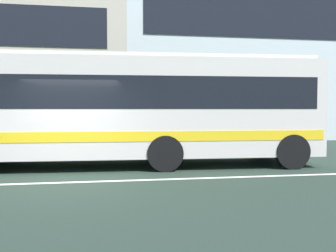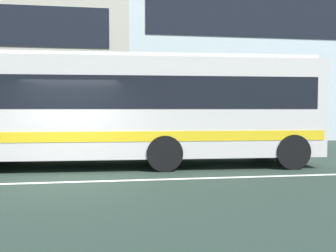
% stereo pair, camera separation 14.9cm
% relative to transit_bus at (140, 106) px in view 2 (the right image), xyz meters
% --- Properties ---
extents(ground_plane, '(160.00, 160.00, 0.00)m').
position_rel_transit_bus_xyz_m(ground_plane, '(-1.95, -2.30, -1.81)').
color(ground_plane, '#243229').
extents(lane_centre_line, '(60.00, 0.16, 0.01)m').
position_rel_transit_bus_xyz_m(lane_centre_line, '(-1.95, -2.30, -1.80)').
color(lane_centre_line, silver).
rests_on(lane_centre_line, ground_plane).
extents(apartment_block_right, '(20.57, 11.97, 11.39)m').
position_rel_transit_bus_xyz_m(apartment_block_right, '(10.23, 13.07, 3.89)').
color(apartment_block_right, silver).
rests_on(apartment_block_right, ground_plane).
extents(transit_bus, '(10.76, 2.99, 3.28)m').
position_rel_transit_bus_xyz_m(transit_bus, '(0.00, 0.00, 0.00)').
color(transit_bus, beige).
rests_on(transit_bus, ground_plane).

